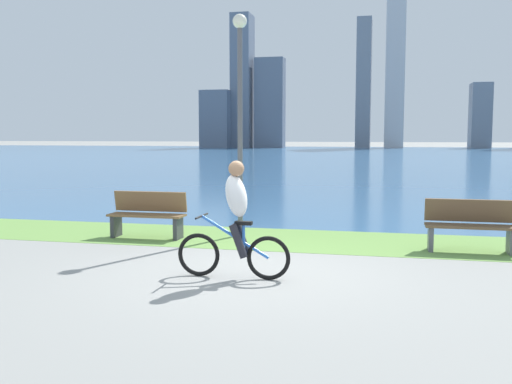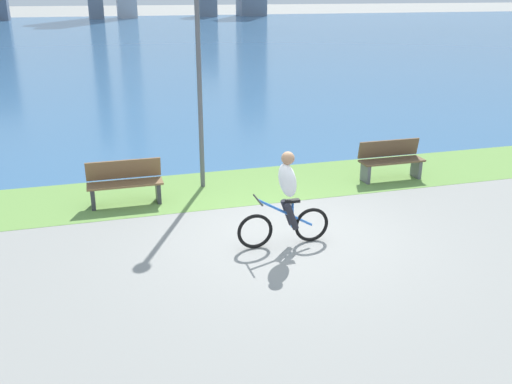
{
  "view_description": "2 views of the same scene",
  "coord_description": "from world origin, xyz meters",
  "px_view_note": "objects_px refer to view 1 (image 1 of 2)",
  "views": [
    {
      "loc": [
        1.97,
        -8.05,
        2.02
      ],
      "look_at": [
        -0.03,
        0.7,
        1.13
      ],
      "focal_mm": 40.7,
      "sensor_mm": 36.0,
      "label": 1
    },
    {
      "loc": [
        -3.0,
        -8.58,
        4.15
      ],
      "look_at": [
        -0.48,
        0.19,
        0.83
      ],
      "focal_mm": 39.25,
      "sensor_mm": 36.0,
      "label": 2
    }
  ],
  "objects_px": {
    "bench_far_along_path": "(470,226)",
    "bench_near_path": "(148,215)",
    "lamppost_tall": "(240,94)",
    "cyclist_lead": "(236,220)"
  },
  "relations": [
    {
      "from": "bench_far_along_path",
      "to": "bench_near_path",
      "type": "bearing_deg",
      "value": 179.49
    },
    {
      "from": "bench_near_path",
      "to": "lamppost_tall",
      "type": "relative_size",
      "value": 0.35
    },
    {
      "from": "cyclist_lead",
      "to": "bench_near_path",
      "type": "relative_size",
      "value": 1.11
    },
    {
      "from": "bench_far_along_path",
      "to": "lamppost_tall",
      "type": "xyz_separation_m",
      "value": [
        -4.26,
        0.68,
        2.35
      ]
    },
    {
      "from": "cyclist_lead",
      "to": "bench_far_along_path",
      "type": "height_order",
      "value": "cyclist_lead"
    },
    {
      "from": "cyclist_lead",
      "to": "lamppost_tall",
      "type": "height_order",
      "value": "lamppost_tall"
    },
    {
      "from": "cyclist_lead",
      "to": "bench_far_along_path",
      "type": "xyz_separation_m",
      "value": [
        3.46,
        2.69,
        -0.38
      ]
    },
    {
      "from": "bench_near_path",
      "to": "cyclist_lead",
      "type": "bearing_deg",
      "value": -47.56
    },
    {
      "from": "bench_near_path",
      "to": "bench_far_along_path",
      "type": "xyz_separation_m",
      "value": [
        5.97,
        -0.05,
        0.0
      ]
    },
    {
      "from": "cyclist_lead",
      "to": "bench_near_path",
      "type": "xyz_separation_m",
      "value": [
        -2.51,
        2.75,
        -0.38
      ]
    }
  ]
}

